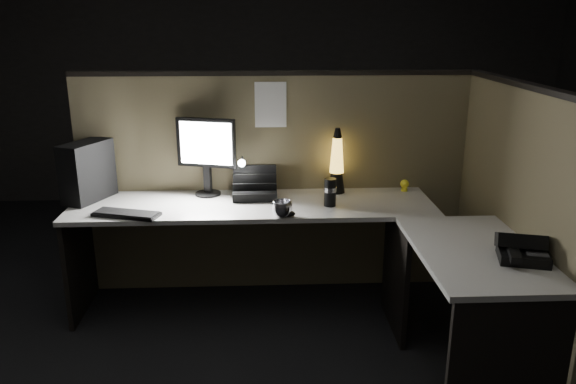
{
  "coord_description": "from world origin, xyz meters",
  "views": [
    {
      "loc": [
        -0.08,
        -2.8,
        1.86
      ],
      "look_at": [
        0.06,
        0.35,
        0.88
      ],
      "focal_mm": 35.0,
      "sensor_mm": 36.0,
      "label": 1
    }
  ],
  "objects_px": {
    "keyboard": "(127,214)",
    "lava_lamp": "(337,166)",
    "pc_tower": "(87,171)",
    "desk_phone": "(522,249)",
    "monitor": "(206,149)"
  },
  "relations": [
    {
      "from": "keyboard",
      "to": "desk_phone",
      "type": "relative_size",
      "value": 1.46
    },
    {
      "from": "keyboard",
      "to": "lava_lamp",
      "type": "bearing_deg",
      "value": 34.51
    },
    {
      "from": "monitor",
      "to": "lava_lamp",
      "type": "xyz_separation_m",
      "value": [
        0.86,
        0.01,
        -0.13
      ]
    },
    {
      "from": "pc_tower",
      "to": "keyboard",
      "type": "height_order",
      "value": "pc_tower"
    },
    {
      "from": "lava_lamp",
      "to": "desk_phone",
      "type": "distance_m",
      "value": 1.38
    },
    {
      "from": "desk_phone",
      "to": "keyboard",
      "type": "bearing_deg",
      "value": 176.21
    },
    {
      "from": "keyboard",
      "to": "lava_lamp",
      "type": "height_order",
      "value": "lava_lamp"
    },
    {
      "from": "pc_tower",
      "to": "monitor",
      "type": "relative_size",
      "value": 0.74
    },
    {
      "from": "monitor",
      "to": "keyboard",
      "type": "xyz_separation_m",
      "value": [
        -0.45,
        -0.41,
        -0.3
      ]
    },
    {
      "from": "pc_tower",
      "to": "keyboard",
      "type": "xyz_separation_m",
      "value": [
        0.31,
        -0.33,
        -0.18
      ]
    },
    {
      "from": "pc_tower",
      "to": "lava_lamp",
      "type": "relative_size",
      "value": 0.86
    },
    {
      "from": "lava_lamp",
      "to": "desk_phone",
      "type": "xyz_separation_m",
      "value": [
        0.76,
        -1.14,
        -0.13
      ]
    },
    {
      "from": "pc_tower",
      "to": "desk_phone",
      "type": "relative_size",
      "value": 1.39
    },
    {
      "from": "pc_tower",
      "to": "lava_lamp",
      "type": "bearing_deg",
      "value": 27.33
    },
    {
      "from": "lava_lamp",
      "to": "desk_phone",
      "type": "height_order",
      "value": "lava_lamp"
    }
  ]
}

